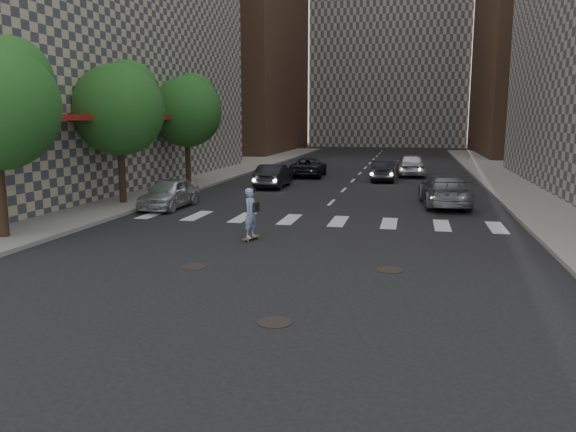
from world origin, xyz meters
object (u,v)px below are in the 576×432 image
tree_c (188,108)px  tree_b (121,105)px  traffic_car_c (309,167)px  traffic_car_a (274,176)px  silver_sedan (169,193)px  traffic_car_b (445,190)px  traffic_car_e (383,170)px  skateboarder (251,213)px  traffic_car_d (411,164)px

tree_c → tree_b: bearing=-90.0°
tree_b → traffic_car_c: 16.56m
traffic_car_a → tree_b: bearing=56.8°
silver_sedan → traffic_car_b: traffic_car_b is taller
silver_sedan → traffic_car_b: 12.77m
tree_c → traffic_car_b: (14.79, -5.14, -3.90)m
tree_c → silver_sedan: bearing=-73.8°
traffic_car_e → traffic_car_a: bearing=37.9°
tree_b → traffic_car_b: (14.79, 2.86, -3.90)m
traffic_car_a → traffic_car_c: (0.86, 6.73, -0.03)m
skateboarder → traffic_car_e: skateboarder is taller
silver_sedan → tree_b: bearing=170.7°
tree_b → skateboarder: bearing=-37.8°
traffic_car_d → traffic_car_e: bearing=61.5°
tree_c → traffic_car_b: size_ratio=1.29×
skateboarder → silver_sedan: size_ratio=0.44×
traffic_car_a → traffic_car_d: (7.90, 8.73, 0.12)m
skateboarder → traffic_car_a: skateboarder is taller
traffic_car_a → silver_sedan: bearing=71.6°
skateboarder → traffic_car_d: size_ratio=0.37×
traffic_car_b → traffic_car_c: traffic_car_b is taller
silver_sedan → traffic_car_c: (3.66, 15.31, -0.03)m
traffic_car_d → traffic_car_c: bearing=12.3°
tree_b → skateboarder: 10.81m
tree_c → traffic_car_e: 13.14m
traffic_car_e → tree_b: bearing=47.8°
tree_b → traffic_car_d: 21.73m
tree_b → silver_sedan: tree_b is taller
traffic_car_e → traffic_car_c: bearing=-19.1°
skateboarder → traffic_car_e: 19.67m
silver_sedan → traffic_car_b: size_ratio=0.79×
traffic_car_b → traffic_car_c: (-8.67, 12.00, -0.08)m
skateboarder → traffic_car_a: bearing=117.4°
traffic_car_b → skateboarder: bearing=48.7°
silver_sedan → traffic_car_e: (8.97, 13.59, -0.00)m
tree_c → traffic_car_d: tree_c is taller
traffic_car_b → traffic_car_e: size_ratio=1.23×
traffic_car_b → traffic_car_e: (-3.37, 10.28, -0.06)m
traffic_car_d → tree_b: bearing=48.5°
traffic_car_a → traffic_car_b: size_ratio=0.82×
silver_sedan → traffic_car_e: 16.29m
silver_sedan → skateboarder: bearing=-44.9°
traffic_car_e → skateboarder: bearing=78.9°
skateboarder → traffic_car_d: skateboarder is taller
traffic_car_b → traffic_car_c: 14.81m
tree_c → traffic_car_d: bearing=34.0°
traffic_car_c → tree_b: bearing=65.2°
traffic_car_c → traffic_car_e: traffic_car_e is taller
tree_b → tree_c: same height
tree_c → traffic_car_e: size_ratio=1.59×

